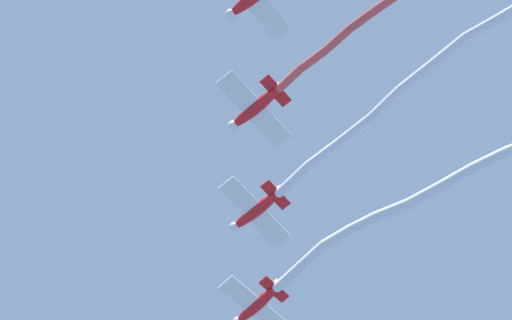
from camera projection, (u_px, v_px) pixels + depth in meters
name	position (u px, v px, depth m)	size (l,w,h in m)	color
airplane_lead	(256.00, 306.00, 87.02)	(5.86, 7.62, 1.89)	red
smoke_trail_lead	(397.00, 210.00, 82.74)	(26.08, 4.61, 1.90)	white
airplane_left_wing	(255.00, 211.00, 83.55)	(5.84, 7.67, 1.89)	red
smoke_trail_left_wing	(401.00, 92.00, 81.06)	(26.34, 6.07, 4.22)	white
airplane_right_wing	(255.00, 108.00, 80.08)	(5.85, 7.66, 1.89)	red
smoke_trail_right_wing	(378.00, 10.00, 78.60)	(20.34, 4.15, 4.42)	#DB4C4C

